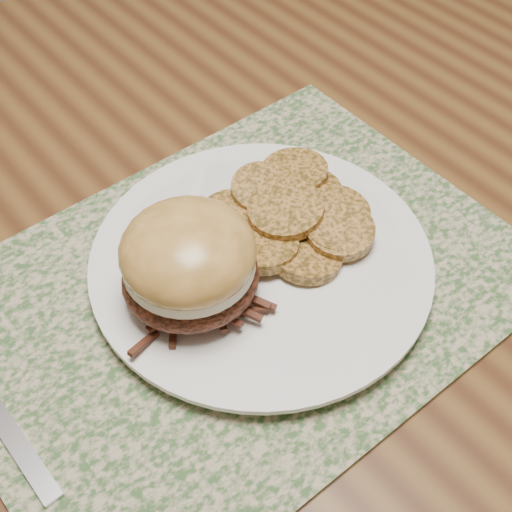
{
  "coord_description": "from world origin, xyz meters",
  "views": [
    {
      "loc": [
        -0.35,
        -0.36,
        1.2
      ],
      "look_at": [
        -0.13,
        -0.08,
        0.79
      ],
      "focal_mm": 50.0,
      "sensor_mm": 36.0,
      "label": 1
    }
  ],
  "objects": [
    {
      "name": "dinner_plate",
      "position": [
        -0.12,
        -0.07,
        0.76
      ],
      "size": [
        0.26,
        0.26,
        0.02
      ],
      "primitive_type": "cylinder",
      "color": "white",
      "rests_on": "placemat"
    },
    {
      "name": "ground",
      "position": [
        0.0,
        0.0,
        0.0
      ],
      "size": [
        3.5,
        3.5,
        0.0
      ],
      "primitive_type": "plane",
      "color": "#58331E",
      "rests_on": "ground"
    },
    {
      "name": "placemat",
      "position": [
        -0.14,
        -0.08,
        0.75
      ],
      "size": [
        0.45,
        0.33,
        0.0
      ],
      "primitive_type": "cube",
      "color": "#36562C",
      "rests_on": "dining_table"
    },
    {
      "name": "pork_sandwich",
      "position": [
        -0.18,
        -0.07,
        0.81
      ],
      "size": [
        0.13,
        0.13,
        0.08
      ],
      "rotation": [
        0.0,
        0.0,
        -0.38
      ],
      "color": "black",
      "rests_on": "dinner_plate"
    },
    {
      "name": "dining_table",
      "position": [
        0.0,
        0.0,
        0.67
      ],
      "size": [
        1.5,
        0.9,
        0.75
      ],
      "color": "brown",
      "rests_on": "ground"
    },
    {
      "name": "roasted_potatoes",
      "position": [
        -0.07,
        -0.06,
        0.78
      ],
      "size": [
        0.16,
        0.15,
        0.03
      ],
      "color": "#A26B2F",
      "rests_on": "dinner_plate"
    }
  ]
}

